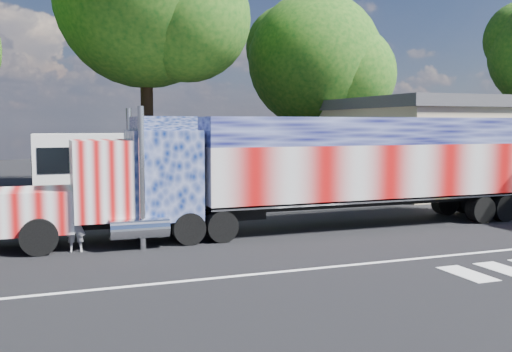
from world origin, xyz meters
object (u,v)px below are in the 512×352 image
object	(u,v)px
semi_truck	(311,168)
coach_bus	(169,169)
tree_ne_a	(317,62)
woman	(76,226)

from	to	relation	value
semi_truck	coach_bus	world-z (taller)	semi_truck
tree_ne_a	coach_bus	bearing A→B (deg)	-143.11
woman	tree_ne_a	distance (m)	24.61
semi_truck	tree_ne_a	distance (m)	18.91
coach_bus	woman	size ratio (longest dim) A/B	7.36
semi_truck	woman	xyz separation A→B (m)	(-8.10, -0.97, -1.43)
woman	coach_bus	bearing A→B (deg)	66.49
tree_ne_a	semi_truck	bearing A→B (deg)	-116.90
coach_bus	woman	world-z (taller)	coach_bus
coach_bus	tree_ne_a	bearing A→B (deg)	36.89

